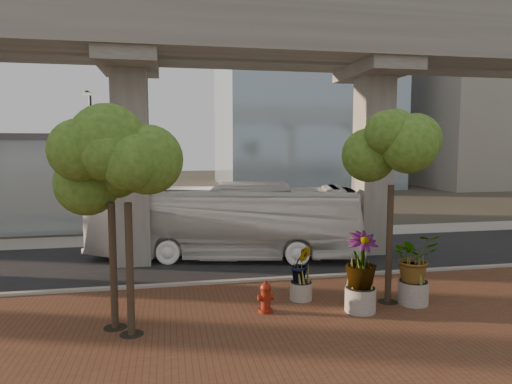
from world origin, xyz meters
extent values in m
plane|color=#322E24|center=(0.00, 0.00, 0.00)|extent=(160.00, 160.00, 0.00)
cube|color=brown|center=(0.00, -8.00, 0.03)|extent=(70.00, 13.00, 0.06)
cube|color=black|center=(0.00, 2.00, 0.02)|extent=(90.00, 8.00, 0.04)
cube|color=#9E9C93|center=(0.00, -2.00, 0.08)|extent=(70.00, 0.25, 0.16)
cube|color=#9E9C93|center=(0.00, 7.50, 0.03)|extent=(90.00, 3.00, 0.06)
cube|color=#9B988D|center=(0.00, 0.40, 10.50)|extent=(72.00, 2.40, 1.80)
cube|color=#9B988D|center=(0.00, 3.60, 10.50)|extent=(72.00, 2.40, 1.80)
cube|color=#9B988D|center=(0.00, 4.70, 11.90)|extent=(72.00, 0.12, 1.00)
cube|color=gray|center=(38.00, 36.00, 12.00)|extent=(18.00, 16.00, 24.00)
imported|color=white|center=(-1.62, 2.18, 1.84)|extent=(13.57, 6.10, 3.68)
cylinder|color=maroon|center=(-1.24, -5.47, 0.11)|extent=(0.48, 0.48, 0.11)
cylinder|color=maroon|center=(-1.24, -5.47, 0.50)|extent=(0.32, 0.32, 0.77)
sphere|color=maroon|center=(-1.24, -5.47, 0.88)|extent=(0.37, 0.37, 0.37)
cylinder|color=maroon|center=(-1.24, -5.47, 1.05)|extent=(0.11, 0.11, 0.13)
cylinder|color=maroon|center=(-1.24, -5.47, 0.56)|extent=(0.53, 0.21, 0.21)
cylinder|color=#A9A799|center=(4.00, -5.67, 0.46)|extent=(1.03, 1.03, 0.80)
imported|color=#356119|center=(4.00, -5.67, 1.72)|extent=(2.29, 2.29, 1.72)
cylinder|color=gray|center=(1.88, -5.99, 0.46)|extent=(1.03, 1.03, 0.80)
imported|color=#356119|center=(1.88, -5.99, 1.80)|extent=(2.51, 2.51, 1.89)
cylinder|color=#9F9A8F|center=(0.26, -4.50, 0.38)|extent=(0.82, 0.82, 0.64)
imported|color=#356119|center=(0.26, -4.50, 1.38)|extent=(1.81, 1.81, 1.36)
cylinder|color=#453827|center=(-6.03, -5.86, 1.99)|extent=(0.22, 0.22, 3.85)
cylinder|color=black|center=(-6.03, -5.86, 0.07)|extent=(0.70, 0.70, 0.01)
cylinder|color=#453827|center=(-5.50, -6.47, 2.02)|extent=(0.22, 0.22, 3.91)
cylinder|color=black|center=(-5.50, -6.47, 0.07)|extent=(0.70, 0.70, 0.01)
cylinder|color=#453827|center=(3.21, -5.34, 2.14)|extent=(0.22, 0.22, 4.17)
cylinder|color=black|center=(3.21, -5.34, 0.07)|extent=(0.70, 0.70, 0.01)
cylinder|color=#2B2B2F|center=(-8.52, 7.21, 4.23)|extent=(0.15, 0.15, 8.38)
cube|color=#2B2B2F|center=(-8.52, 6.68, 8.42)|extent=(0.16, 1.05, 0.16)
cube|color=silver|center=(-8.52, 6.16, 8.31)|extent=(0.42, 0.21, 0.13)
cylinder|color=#2E2F33|center=(8.22, 6.11, 4.44)|extent=(0.15, 0.15, 8.80)
cube|color=#2E2F33|center=(8.22, 5.56, 8.84)|extent=(0.17, 1.10, 0.17)
cube|color=silver|center=(8.22, 5.01, 8.73)|extent=(0.44, 0.22, 0.13)
camera|label=1|loc=(-4.37, -19.84, 5.62)|focal=32.00mm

